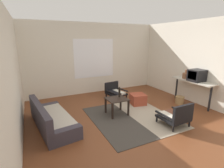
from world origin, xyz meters
TOP-DOWN VIEW (x-y plane):
  - ground_plane at (0.00, 0.00)m, footprint 7.80×7.80m
  - far_wall_with_window at (0.00, 3.06)m, footprint 5.60×0.13m
  - side_wall_right at (2.66, 0.30)m, footprint 0.12×6.60m
  - side_wall_left at (-2.66, 0.30)m, footprint 0.12×6.60m
  - area_rug at (0.07, 0.32)m, footprint 2.10×2.35m
  - couch at (-1.98, 0.73)m, footprint 0.98×1.92m
  - coffee_table at (-0.20, 0.69)m, footprint 0.57×0.53m
  - armchair_by_window at (0.41, 2.03)m, footprint 0.69×0.73m
  - armchair_striped_foreground at (0.79, -0.55)m, footprint 0.63×0.66m
  - ottoman_orange at (0.78, 1.08)m, footprint 0.54×0.54m
  - console_shelf at (2.37, 0.33)m, footprint 0.42×1.41m
  - crt_television at (2.36, 0.22)m, footprint 0.44×0.40m
  - clay_vase at (2.37, 0.63)m, footprint 0.23×0.23m
  - glass_bottle at (-0.07, 0.79)m, footprint 0.06×0.06m
  - wicker_basket at (2.07, 0.52)m, footprint 0.28×0.28m

SIDE VIEW (x-z plane):
  - ground_plane at x=0.00m, z-range 0.00..0.00m
  - area_rug at x=0.07m, z-range 0.00..0.01m
  - wicker_basket at x=2.07m, z-range 0.00..0.25m
  - ottoman_orange at x=0.78m, z-range 0.00..0.35m
  - couch at x=-1.98m, z-range -0.12..0.51m
  - armchair_by_window at x=0.41m, z-range -0.03..0.52m
  - armchair_striped_foreground at x=0.79m, z-range -0.04..0.59m
  - coffee_table at x=-0.20m, z-range 0.14..0.61m
  - glass_bottle at x=-0.07m, z-range 0.45..0.75m
  - console_shelf at x=2.37m, z-range 0.31..1.12m
  - clay_vase at x=2.37m, z-range 0.77..1.06m
  - crt_television at x=2.36m, z-range 0.81..1.18m
  - side_wall_right at x=2.66m, z-range 0.00..2.70m
  - side_wall_left at x=-2.66m, z-range 0.00..2.70m
  - far_wall_with_window at x=0.00m, z-range 0.00..2.70m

